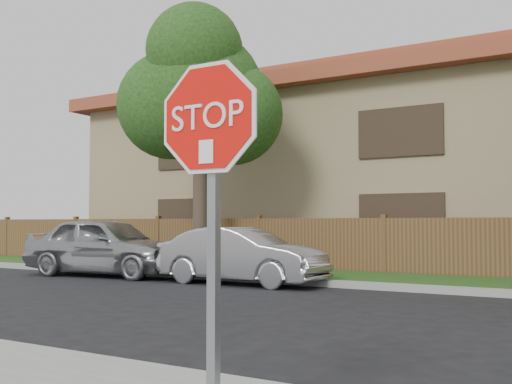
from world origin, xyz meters
The scene contains 4 objects.
tree_left centered at (-8.98, 9.57, 5.22)m, with size 4.80×3.90×7.78m.
stop_sign centered at (-0.85, -1.48, 1.83)m, with size 1.01×0.13×2.55m.
sedan_far_left centered at (-10.67, 7.60, 0.82)m, with size 1.94×4.82×1.64m, color #A4A5A8.
sedan_left centered at (-6.24, 7.58, 0.68)m, with size 1.44×4.13×1.36m, color #A1A2A6.
Camera 1 is at (1.34, -4.62, 1.48)m, focal length 42.00 mm.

